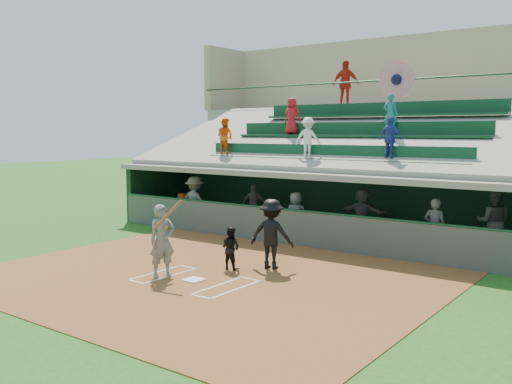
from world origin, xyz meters
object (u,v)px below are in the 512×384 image
Objects in this scene: home_plate at (194,280)px; white_table at (184,213)px; catcher at (231,248)px; water_cooler at (182,198)px; batter_at_plate at (162,241)px.

home_plate is 8.48m from white_table.
catcher is 3.12× the size of water_cooler.
water_cooler is at bearing 168.00° from white_table.
catcher is 1.24× the size of white_table.
water_cooler is (-0.05, -0.01, 0.57)m from white_table.
white_table is 0.57m from water_cooler.
white_table is at bearing 129.86° from batter_at_plate.
batter_at_plate is 8.04m from white_table.
home_plate is 8.55m from water_cooler.
white_table is at bearing -40.30° from catcher.
batter_at_plate is 2.19× the size of white_table.
water_cooler reaches higher than white_table.
white_table reaches higher than home_plate.
white_table is at bearing 11.06° from water_cooler.
home_plate is 1.24m from batter_at_plate.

